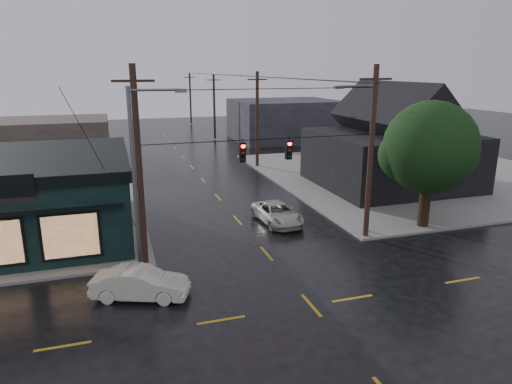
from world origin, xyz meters
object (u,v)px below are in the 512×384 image
object	(u,v)px
utility_pole_nw	(146,265)
suv_silver	(277,213)
sedan_cream	(140,283)
corner_tree	(430,148)
utility_pole_ne	(365,238)

from	to	relation	value
utility_pole_nw	suv_silver	bearing A→B (deg)	25.47
sedan_cream	corner_tree	bearing A→B (deg)	-56.66
corner_tree	utility_pole_nw	distance (m)	18.22
utility_pole_nw	sedan_cream	distance (m)	3.67
utility_pole_ne	suv_silver	bearing A→B (deg)	134.44
sedan_cream	suv_silver	bearing A→B (deg)	-29.61
utility_pole_nw	corner_tree	bearing A→B (deg)	1.64
corner_tree	sedan_cream	size ratio (longest dim) A/B	1.87
utility_pole_nw	suv_silver	distance (m)	9.84
corner_tree	utility_pole_nw	size ratio (longest dim) A/B	0.78
utility_pole_ne	suv_silver	xyz separation A→B (m)	(-4.14, 4.22, 0.66)
utility_pole_nw	utility_pole_ne	size ratio (longest dim) A/B	1.00
corner_tree	utility_pole_ne	xyz separation A→B (m)	(-4.46, -0.50, -5.20)
corner_tree	suv_silver	size ratio (longest dim) A/B	1.67
corner_tree	suv_silver	bearing A→B (deg)	156.59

